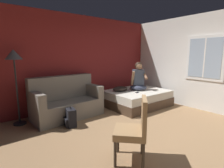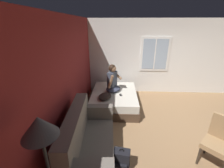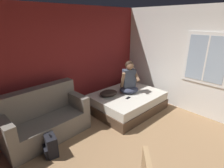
{
  "view_description": "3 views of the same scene",
  "coord_description": "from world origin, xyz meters",
  "px_view_note": "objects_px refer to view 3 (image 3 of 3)",
  "views": [
    {
      "loc": [
        -2.6,
        -1.87,
        1.6
      ],
      "look_at": [
        0.35,
        1.93,
        0.77
      ],
      "focal_mm": 28.0,
      "sensor_mm": 36.0,
      "label": 1
    },
    {
      "loc": [
        -3.08,
        1.7,
        2.5
      ],
      "look_at": [
        0.62,
        1.87,
        1.02
      ],
      "focal_mm": 24.0,
      "sensor_mm": 36.0,
      "label": 2
    },
    {
      "loc": [
        -2.02,
        -1.04,
        2.37
      ],
      "look_at": [
        0.45,
        1.59,
        1.03
      ],
      "focal_mm": 28.0,
      "sensor_mm": 36.0,
      "label": 3
    }
  ],
  "objects_px": {
    "couch": "(45,119)",
    "throw_pillow": "(109,93)",
    "backpack": "(51,146)",
    "bed": "(127,102)",
    "person_seated": "(129,80)",
    "cell_phone": "(128,98)"
  },
  "relations": [
    {
      "from": "couch",
      "to": "person_seated",
      "type": "height_order",
      "value": "person_seated"
    },
    {
      "from": "person_seated",
      "to": "backpack",
      "type": "height_order",
      "value": "person_seated"
    },
    {
      "from": "couch",
      "to": "person_seated",
      "type": "xyz_separation_m",
      "value": [
        2.24,
        -0.38,
        0.44
      ]
    },
    {
      "from": "couch",
      "to": "throw_pillow",
      "type": "height_order",
      "value": "couch"
    },
    {
      "from": "person_seated",
      "to": "throw_pillow",
      "type": "distance_m",
      "value": 0.67
    },
    {
      "from": "bed",
      "to": "backpack",
      "type": "xyz_separation_m",
      "value": [
        -2.32,
        -0.21,
        -0.04
      ]
    },
    {
      "from": "throw_pillow",
      "to": "backpack",
      "type": "bearing_deg",
      "value": -166.06
    },
    {
      "from": "couch",
      "to": "throw_pillow",
      "type": "xyz_separation_m",
      "value": [
        1.67,
        -0.17,
        0.16
      ]
    },
    {
      "from": "person_seated",
      "to": "backpack",
      "type": "distance_m",
      "value": 2.53
    },
    {
      "from": "cell_phone",
      "to": "throw_pillow",
      "type": "bearing_deg",
      "value": 17.89
    },
    {
      "from": "person_seated",
      "to": "couch",
      "type": "bearing_deg",
      "value": 170.49
    },
    {
      "from": "person_seated",
      "to": "throw_pillow",
      "type": "bearing_deg",
      "value": 160.51
    },
    {
      "from": "bed",
      "to": "backpack",
      "type": "bearing_deg",
      "value": -174.86
    },
    {
      "from": "person_seated",
      "to": "throw_pillow",
      "type": "height_order",
      "value": "person_seated"
    },
    {
      "from": "backpack",
      "to": "throw_pillow",
      "type": "distance_m",
      "value": 1.95
    },
    {
      "from": "backpack",
      "to": "throw_pillow",
      "type": "height_order",
      "value": "throw_pillow"
    },
    {
      "from": "couch",
      "to": "cell_phone",
      "type": "height_order",
      "value": "couch"
    },
    {
      "from": "couch",
      "to": "cell_phone",
      "type": "bearing_deg",
      "value": -18.13
    },
    {
      "from": "cell_phone",
      "to": "person_seated",
      "type": "bearing_deg",
      "value": -62.12
    },
    {
      "from": "bed",
      "to": "couch",
      "type": "bearing_deg",
      "value": 168.66
    },
    {
      "from": "bed",
      "to": "person_seated",
      "type": "relative_size",
      "value": 2.12
    },
    {
      "from": "person_seated",
      "to": "bed",
      "type": "bearing_deg",
      "value": -154.72
    }
  ]
}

